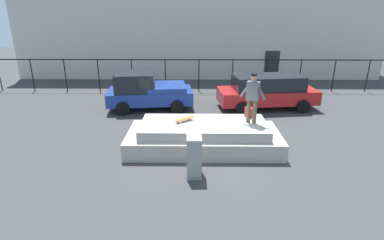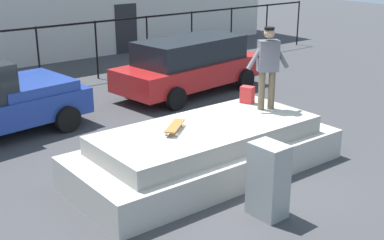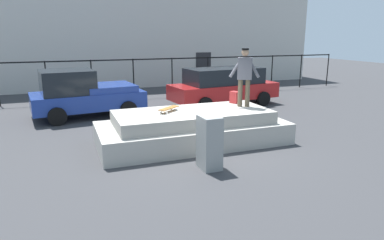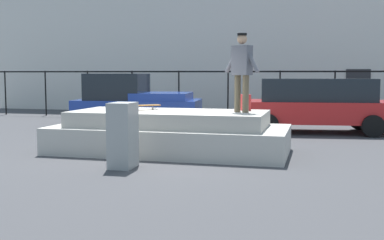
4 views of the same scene
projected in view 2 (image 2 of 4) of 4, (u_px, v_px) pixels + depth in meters
The scene contains 8 objects.
ground_plane at pixel (216, 179), 9.93m from camera, with size 60.00×60.00×0.00m, color #38383A.
concrete_ledge at pixel (207, 151), 10.14m from camera, with size 5.40×2.38×0.96m.
skateboarder at pixel (268, 63), 10.65m from camera, with size 0.86×0.50×1.74m.
skateboard at pixel (175, 126), 9.65m from camera, with size 0.73×0.64×0.12m.
backpack at pixel (247, 95), 11.35m from camera, with size 0.28×0.20×0.37m, color red.
car_red_hatchback_mid at pixel (190, 64), 15.42m from camera, with size 4.98×2.50×1.66m.
utility_box at pixel (268, 180), 8.42m from camera, with size 0.44×0.60×1.27m, color gray.
fence_row at pixel (38, 46), 15.78m from camera, with size 24.06×0.06×1.93m.
Camera 2 is at (-5.92, -6.83, 4.29)m, focal length 48.24 mm.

